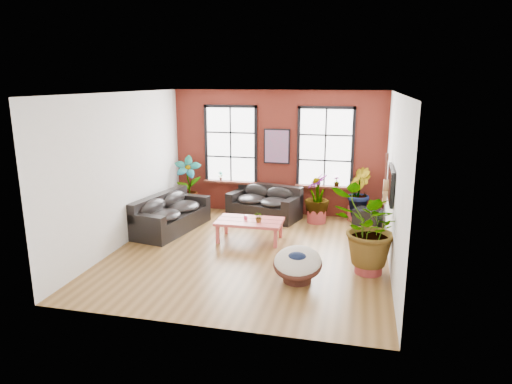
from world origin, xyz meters
TOP-DOWN VIEW (x-y plane):
  - room at (0.00, 0.15)m, footprint 6.04×6.54m
  - sofa_back at (-0.23, 2.71)m, footprint 2.14×1.45m
  - sofa_left at (-2.38, 1.08)m, footprint 1.38×2.45m
  - coffee_table at (-0.20, 0.77)m, footprint 1.57×0.91m
  - papasan_chair at (1.25, -1.27)m, footprint 0.96×0.98m
  - poster at (0.00, 3.18)m, footprint 0.74×0.06m
  - tv_wall_unit at (2.93, 0.60)m, footprint 0.13×1.86m
  - media_box at (2.56, 2.29)m, footprint 0.79×0.72m
  - pot_back_left at (-2.49, 2.78)m, footprint 0.67×0.67m
  - pot_back_right at (2.30, 3.01)m, footprint 0.56×0.56m
  - pot_right_wall at (2.58, -0.55)m, footprint 0.72×0.72m
  - pot_mid at (1.23, 2.56)m, footprint 0.66×0.66m
  - floor_plant_back_left at (-2.53, 2.79)m, footprint 0.90×0.72m
  - floor_plant_back_right at (2.29, 2.97)m, footprint 0.76×0.86m
  - floor_plant_right_wall at (2.54, -0.58)m, footprint 1.88×1.86m
  - floor_plant_mid at (1.23, 2.57)m, footprint 0.82×0.82m
  - table_plant at (0.06, 0.66)m, footprint 0.29×0.28m
  - sill_plant_left at (-1.65, 3.13)m, footprint 0.17×0.17m
  - sill_plant_right at (1.70, 3.13)m, footprint 0.19×0.19m

SIDE VIEW (x-z plane):
  - pot_mid at x=1.23m, z-range 0.00..0.37m
  - pot_back_right at x=2.30m, z-range 0.00..0.39m
  - pot_right_wall at x=2.58m, z-range 0.00..0.40m
  - pot_back_left at x=-2.49m, z-range 0.00..0.40m
  - media_box at x=2.56m, z-range 0.00..0.54m
  - papasan_chair at x=1.25m, z-range 0.01..0.71m
  - sofa_back at x=-0.23m, z-range -0.04..0.86m
  - sofa_left at x=-2.38m, z-range -0.04..0.87m
  - coffee_table at x=-0.20m, z-range 0.14..0.75m
  - table_plant at x=0.06m, z-range 0.50..0.76m
  - floor_plant_mid at x=1.23m, z-range 0.14..1.33m
  - floor_plant_back_right at x=2.29m, z-range 0.15..1.47m
  - floor_plant_back_left at x=-2.53m, z-range 0.15..1.64m
  - floor_plant_right_wall at x=2.54m, z-range 0.16..1.74m
  - sill_plant_left at x=-1.65m, z-range 0.90..1.17m
  - sill_plant_right at x=1.70m, z-range 0.90..1.17m
  - tv_wall_unit at x=2.93m, z-range 0.94..2.14m
  - room at x=0.00m, z-range -0.02..3.52m
  - poster at x=0.00m, z-range 1.46..2.44m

